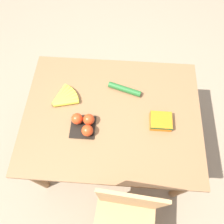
{
  "coord_description": "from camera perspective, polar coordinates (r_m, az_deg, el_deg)",
  "views": [
    {
      "loc": [
        -0.05,
        0.7,
        2.16
      ],
      "look_at": [
        0.0,
        0.0,
        0.76
      ],
      "focal_mm": 35.0,
      "sensor_mm": 36.0,
      "label": 1
    }
  ],
  "objects": [
    {
      "name": "ground_plane",
      "position": [
        2.27,
        0.0,
        -8.52
      ],
      "size": [
        12.0,
        12.0,
        0.0
      ],
      "primitive_type": "plane",
      "color": "gray"
    },
    {
      "name": "dining_table",
      "position": [
        1.68,
        0.0,
        -1.82
      ],
      "size": [
        1.3,
        1.0,
        0.73
      ],
      "color": "olive",
      "rests_on": "ground_plane"
    },
    {
      "name": "chair",
      "position": [
        1.65,
        3.4,
        -26.57
      ],
      "size": [
        0.45,
        0.43,
        1.0
      ],
      "rotation": [
        0.0,
        0.0,
        3.06
      ],
      "color": "tan",
      "rests_on": "ground_plane"
    },
    {
      "name": "banana_bunch",
      "position": [
        1.67,
        -12.51,
        3.46
      ],
      "size": [
        0.2,
        0.2,
        0.04
      ],
      "color": "brown",
      "rests_on": "dining_table"
    },
    {
      "name": "tomato_pack",
      "position": [
        1.53,
        -7.29,
        -3.01
      ],
      "size": [
        0.17,
        0.17,
        0.09
      ],
      "color": "black",
      "rests_on": "dining_table"
    },
    {
      "name": "carrot_bag",
      "position": [
        1.57,
        12.64,
        -2.28
      ],
      "size": [
        0.15,
        0.13,
        0.06
      ],
      "color": "orange",
      "rests_on": "dining_table"
    },
    {
      "name": "cucumber_near",
      "position": [
        1.67,
        3.29,
        5.97
      ],
      "size": [
        0.26,
        0.12,
        0.04
      ],
      "color": "#236028",
      "rests_on": "dining_table"
    }
  ]
}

